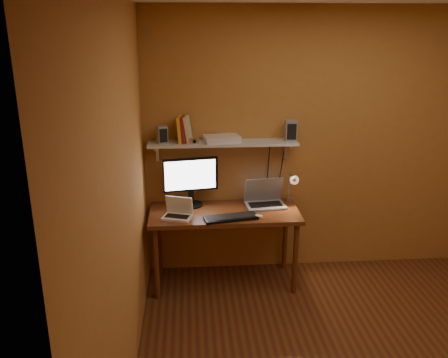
{
  "coord_description": "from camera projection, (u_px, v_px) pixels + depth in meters",
  "views": [
    {
      "loc": [
        -1.27,
        -2.83,
        2.42
      ],
      "look_at": [
        -0.96,
        1.18,
        1.1
      ],
      "focal_mm": 38.0,
      "sensor_mm": 36.0,
      "label": 1
    }
  ],
  "objects": [
    {
      "name": "room",
      "position": [
        383.0,
        203.0,
        3.13
      ],
      "size": [
        3.44,
        3.24,
        2.64
      ],
      "color": "#5A3717",
      "rests_on": "ground"
    },
    {
      "name": "desk",
      "position": [
        225.0,
        220.0,
        4.47
      ],
      "size": [
        1.4,
        0.6,
        0.75
      ],
      "color": "brown",
      "rests_on": "ground"
    },
    {
      "name": "wall_shelf",
      "position": [
        223.0,
        143.0,
        4.44
      ],
      "size": [
        1.4,
        0.25,
        0.21
      ],
      "color": "silver",
      "rests_on": "room"
    },
    {
      "name": "monitor",
      "position": [
        191.0,
        179.0,
        4.51
      ],
      "size": [
        0.52,
        0.25,
        0.47
      ],
      "rotation": [
        0.0,
        0.0,
        0.16
      ],
      "color": "black",
      "rests_on": "desk"
    },
    {
      "name": "laptop",
      "position": [
        265.0,
        198.0,
        4.58
      ],
      "size": [
        0.39,
        0.3,
        0.27
      ],
      "rotation": [
        0.0,
        0.0,
        0.09
      ],
      "color": "gray",
      "rests_on": "desk"
    },
    {
      "name": "netbook",
      "position": [
        178.0,
        212.0,
        4.29
      ],
      "size": [
        0.29,
        0.25,
        0.19
      ],
      "rotation": [
        0.0,
        0.0,
        -0.32
      ],
      "color": "white",
      "rests_on": "desk"
    },
    {
      "name": "keyboard",
      "position": [
        231.0,
        218.0,
        4.26
      ],
      "size": [
        0.5,
        0.24,
        0.03
      ],
      "primitive_type": "cube",
      "rotation": [
        0.0,
        0.0,
        0.18
      ],
      "color": "black",
      "rests_on": "desk"
    },
    {
      "name": "mouse",
      "position": [
        258.0,
        216.0,
        4.29
      ],
      "size": [
        0.1,
        0.07,
        0.03
      ],
      "primitive_type": "ellipsoid",
      "rotation": [
        0.0,
        0.0,
        -0.14
      ],
      "color": "white",
      "rests_on": "desk"
    },
    {
      "name": "desk_lamp",
      "position": [
        292.0,
        184.0,
        4.55
      ],
      "size": [
        0.09,
        0.23,
        0.38
      ],
      "color": "silver",
      "rests_on": "desk"
    },
    {
      "name": "speaker_left",
      "position": [
        162.0,
        135.0,
        4.35
      ],
      "size": [
        0.11,
        0.11,
        0.16
      ],
      "primitive_type": "cube",
      "rotation": [
        0.0,
        0.0,
        0.3
      ],
      "color": "gray",
      "rests_on": "wall_shelf"
    },
    {
      "name": "speaker_right",
      "position": [
        291.0,
        130.0,
        4.45
      ],
      "size": [
        0.11,
        0.11,
        0.19
      ],
      "primitive_type": "cube",
      "rotation": [
        0.0,
        0.0,
        -0.05
      ],
      "color": "gray",
      "rests_on": "wall_shelf"
    },
    {
      "name": "books",
      "position": [
        184.0,
        129.0,
        4.38
      ],
      "size": [
        0.15,
        0.17,
        0.24
      ],
      "color": "gold",
      "rests_on": "wall_shelf"
    },
    {
      "name": "shelf_camera",
      "position": [
        194.0,
        141.0,
        4.34
      ],
      "size": [
        0.09,
        0.04,
        0.05
      ],
      "color": "silver",
      "rests_on": "wall_shelf"
    },
    {
      "name": "router",
      "position": [
        222.0,
        139.0,
        4.43
      ],
      "size": [
        0.36,
        0.27,
        0.05
      ],
      "primitive_type": "cube",
      "rotation": [
        0.0,
        0.0,
        0.17
      ],
      "color": "white",
      "rests_on": "wall_shelf"
    }
  ]
}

